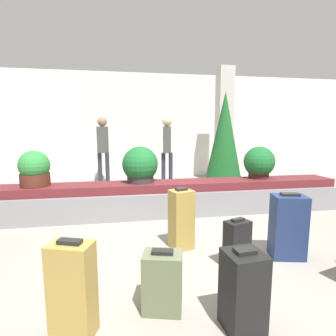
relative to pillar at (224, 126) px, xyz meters
name	(u,v)px	position (x,y,z in m)	size (l,w,h in m)	color
ground_plane	(187,249)	(-2.03, -4.02, -1.60)	(18.00, 18.00, 0.00)	gray
back_wall	(148,127)	(-2.03, 1.14, 0.00)	(18.00, 0.06, 3.20)	silver
carousel	(168,198)	(-2.03, -2.55, -1.33)	(6.55, 0.71, 0.58)	gray
pillar	(224,126)	(0.00, 0.00, 0.00)	(0.41, 0.41, 3.20)	beige
suitcase_0	(72,290)	(-3.18, -5.25, -1.24)	(0.35, 0.28, 0.73)	#A3843D
suitcase_1	(288,226)	(-0.92, -4.42, -1.22)	(0.41, 0.33, 0.78)	navy
suitcase_2	(181,219)	(-2.10, -3.98, -1.22)	(0.32, 0.30, 0.78)	#A3843D
suitcase_3	(237,244)	(-1.61, -4.56, -1.33)	(0.30, 0.25, 0.56)	black
suitcase_4	(243,291)	(-1.95, -5.40, -1.29)	(0.30, 0.30, 0.64)	black
suitcase_5	(163,282)	(-2.51, -5.09, -1.35)	(0.37, 0.30, 0.53)	#5B6647
potted_plant_0	(140,166)	(-2.51, -2.48, -0.73)	(0.63, 0.63, 0.63)	#2D2D2D
potted_plant_1	(34,169)	(-4.24, -2.54, -0.75)	(0.49, 0.49, 0.59)	#4C2319
potted_plant_2	(259,163)	(-0.23, -2.45, -0.73)	(0.59, 0.59, 0.61)	#381914
traveler_0	(103,144)	(-3.34, 0.25, -0.48)	(0.31, 0.37, 1.84)	#282833
traveler_1	(167,144)	(-1.64, -0.11, -0.47)	(0.31, 0.36, 1.85)	#282833
decorated_tree	(224,139)	(-0.46, -1.21, -0.32)	(0.91, 0.91, 2.38)	#4C331E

